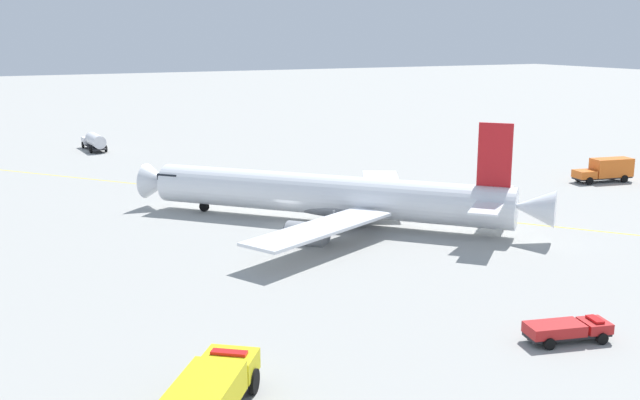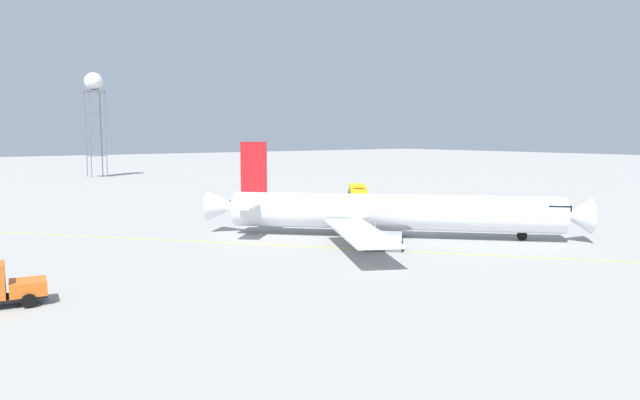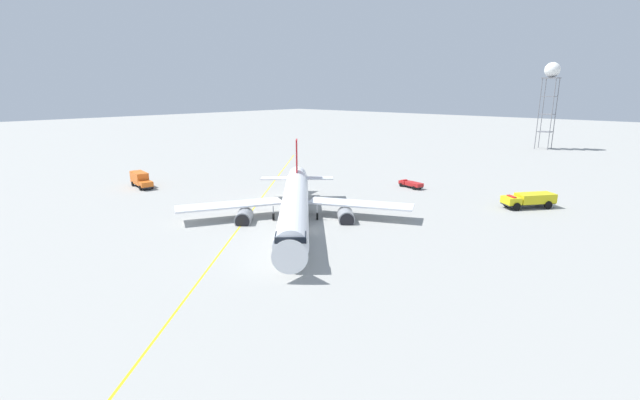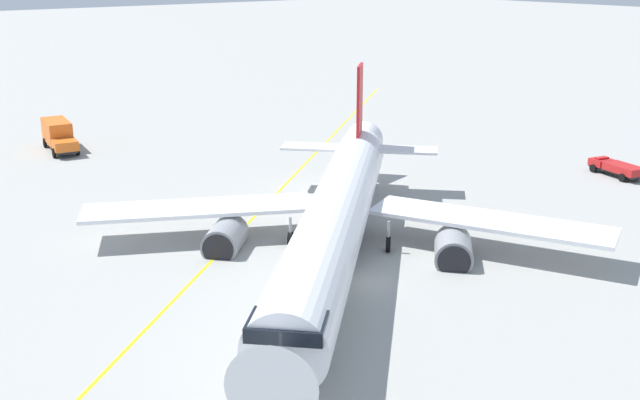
# 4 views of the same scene
# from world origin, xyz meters

# --- Properties ---
(ground_plane) EXTENTS (600.00, 600.00, 0.00)m
(ground_plane) POSITION_xyz_m (0.00, 0.00, 0.00)
(ground_plane) COLOR #9E9E99
(airliner_main) EXTENTS (33.86, 34.74, 11.62)m
(airliner_main) POSITION_xyz_m (4.24, -1.75, 2.72)
(airliner_main) COLOR white
(airliner_main) RESTS_ON ground_plane
(catering_truck_truck) EXTENTS (8.24, 3.66, 3.10)m
(catering_truck_truck) POSITION_xyz_m (46.73, 2.02, 1.66)
(catering_truck_truck) COLOR #232326
(catering_truck_truck) RESTS_ON ground_plane
(ops_pickup_truck) EXTENTS (5.76, 3.10, 1.41)m
(ops_pickup_truck) POSITION_xyz_m (3.88, -35.58, 0.81)
(ops_pickup_truck) COLOR #232326
(ops_pickup_truck) RESTS_ON ground_plane
(taxiway_centreline) EXTENTS (93.94, 115.20, 0.01)m
(taxiway_centreline) POSITION_xyz_m (9.48, 4.62, 0.00)
(taxiway_centreline) COLOR yellow
(taxiway_centreline) RESTS_ON ground_plane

